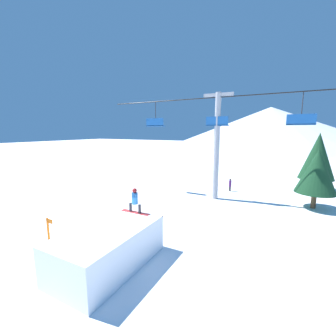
% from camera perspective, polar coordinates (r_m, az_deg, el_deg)
% --- Properties ---
extents(ground_plane, '(220.00, 220.00, 0.00)m').
position_cam_1_polar(ground_plane, '(11.32, -10.46, -21.32)').
color(ground_plane, white).
extents(mountain_ridge, '(72.86, 72.86, 14.14)m').
position_cam_1_polar(mountain_ridge, '(91.50, 24.44, 9.49)').
color(mountain_ridge, silver).
rests_on(mountain_ridge, ground_plane).
extents(snow_ramp, '(2.62, 4.77, 1.69)m').
position_cam_1_polar(snow_ramp, '(10.45, -14.79, -18.95)').
color(snow_ramp, white).
rests_on(snow_ramp, ground_plane).
extents(snowboarder, '(1.60, 0.30, 1.27)m').
position_cam_1_polar(snowboarder, '(11.42, -8.42, -8.25)').
color(snowboarder, '#B22D2D').
rests_on(snowboarder, snow_ramp).
extents(chairlift, '(20.69, 0.46, 8.79)m').
position_cam_1_polar(chairlift, '(19.02, 12.31, 7.62)').
color(chairlift, '#9E9EA3').
rests_on(chairlift, ground_plane).
extents(pine_tree_near, '(2.77, 2.77, 4.46)m').
position_cam_1_polar(pine_tree_near, '(19.74, 33.60, -0.71)').
color(pine_tree_near, '#4C3823').
rests_on(pine_tree_near, ground_plane).
extents(pine_tree_far, '(3.16, 3.16, 5.57)m').
position_cam_1_polar(pine_tree_far, '(26.23, 33.78, 2.52)').
color(pine_tree_far, '#4C3823').
rests_on(pine_tree_far, ground_plane).
extents(trail_marker, '(0.41, 0.10, 1.72)m').
position_cam_1_polar(trail_marker, '(12.43, -28.02, -14.63)').
color(trail_marker, orange).
rests_on(trail_marker, ground_plane).
extents(distant_skier, '(0.24, 0.24, 1.23)m').
position_cam_1_polar(distant_skier, '(22.37, 15.49, -4.03)').
color(distant_skier, black).
rests_on(distant_skier, ground_plane).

